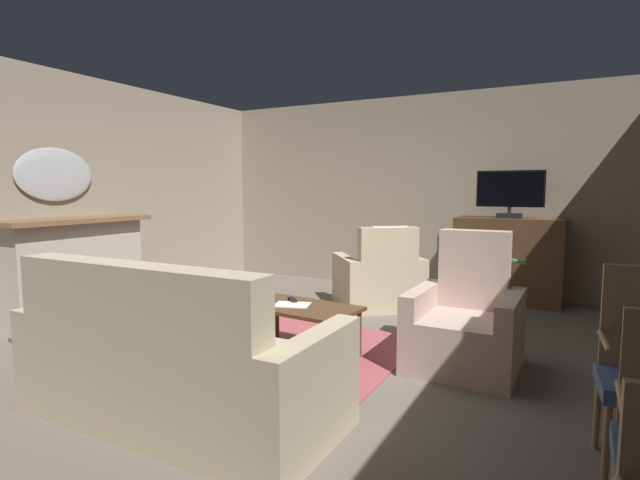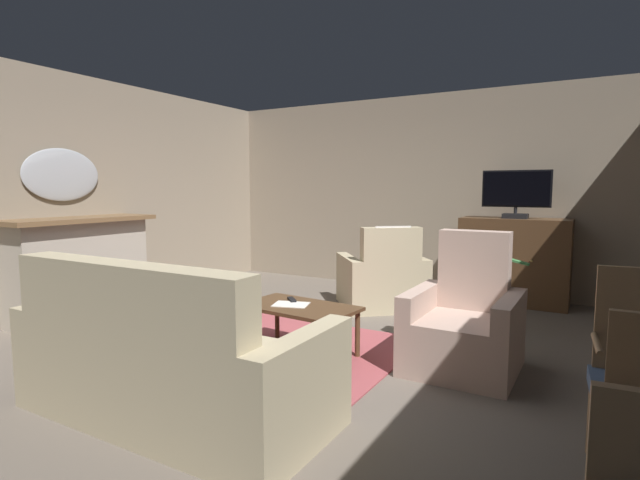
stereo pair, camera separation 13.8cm
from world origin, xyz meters
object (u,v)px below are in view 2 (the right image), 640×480
at_px(tv_cabinet, 514,263).
at_px(coffee_table, 299,311).
at_px(folded_newspaper, 291,304).
at_px(wall_mirror_oval, 62,175).
at_px(tv_remote, 292,300).
at_px(television, 516,193).
at_px(fireplace, 81,270).
at_px(armchair_facing_sofa, 383,282).
at_px(cat, 197,317).
at_px(potted_plant_leafy_by_curtain, 476,309).
at_px(sofa_floral, 168,366).
at_px(armchair_angled_to_table, 464,327).

xyz_separation_m(tv_cabinet, coffee_table, (-1.32, -2.99, -0.12)).
relative_size(coffee_table, folded_newspaper, 3.49).
xyz_separation_m(wall_mirror_oval, tv_remote, (2.90, 0.26, -1.15)).
height_order(tv_cabinet, television, television).
bearing_deg(tv_cabinet, fireplace, -142.70).
distance_m(armchair_facing_sofa, cat, 2.23).
relative_size(tv_remote, potted_plant_leafy_by_curtain, 0.20).
relative_size(armchair_facing_sofa, potted_plant_leafy_by_curtain, 1.54).
height_order(fireplace, tv_remote, fireplace).
bearing_deg(armchair_facing_sofa, potted_plant_leafy_by_curtain, -19.28).
relative_size(television, cat, 1.09).
bearing_deg(folded_newspaper, tv_remote, 103.13).
distance_m(coffee_table, folded_newspaper, 0.09).
distance_m(television, cat, 4.07).
xyz_separation_m(coffee_table, folded_newspaper, (-0.08, -0.01, 0.05)).
distance_m(sofa_floral, cat, 2.16).
bearing_deg(tv_remote, television, 107.45).
bearing_deg(tv_cabinet, sofa_floral, -107.72).
xyz_separation_m(fireplace, coffee_table, (2.80, 0.15, -0.15)).
distance_m(sofa_floral, potted_plant_leafy_by_curtain, 3.21).
xyz_separation_m(armchair_angled_to_table, cat, (-2.76, -0.15, -0.25)).
xyz_separation_m(fireplace, folded_newspaper, (2.72, 0.14, -0.10)).
bearing_deg(wall_mirror_oval, tv_remote, 5.21).
xyz_separation_m(sofa_floral, cat, (-1.36, 1.66, -0.25)).
distance_m(folded_newspaper, sofa_floral, 1.40).
bearing_deg(fireplace, wall_mirror_oval, -180.00).
bearing_deg(armchair_angled_to_table, television, 89.97).
bearing_deg(armchair_facing_sofa, tv_cabinet, 37.28).
bearing_deg(wall_mirror_oval, armchair_facing_sofa, 34.96).
bearing_deg(folded_newspaper, fireplace, 165.83).
distance_m(wall_mirror_oval, folded_newspaper, 3.19).
height_order(coffee_table, armchair_facing_sofa, armchair_facing_sofa).
bearing_deg(potted_plant_leafy_by_curtain, cat, -153.84).
xyz_separation_m(television, armchair_facing_sofa, (-1.35, -0.98, -1.08)).
bearing_deg(potted_plant_leafy_by_curtain, tv_remote, -132.85).
xyz_separation_m(coffee_table, potted_plant_leafy_by_curtain, (1.17, 1.54, -0.17)).
bearing_deg(armchair_facing_sofa, armchair_angled_to_table, -49.05).
bearing_deg(television, armchair_facing_sofa, -144.17).
distance_m(fireplace, sofa_floral, 3.00).
bearing_deg(fireplace, folded_newspaper, 2.89).
relative_size(sofa_floral, armchair_angled_to_table, 1.87).
height_order(sofa_floral, potted_plant_leafy_by_curtain, sofa_floral).
distance_m(sofa_floral, armchair_angled_to_table, 2.29).
bearing_deg(tv_cabinet, armchair_angled_to_table, -90.03).
bearing_deg(folded_newspaper, potted_plant_leafy_by_curtain, 34.13).
xyz_separation_m(fireplace, armchair_angled_to_table, (4.12, 0.56, -0.20)).
bearing_deg(armchair_angled_to_table, coffee_table, -162.72).
bearing_deg(tv_cabinet, potted_plant_leafy_by_curtain, -95.84).
bearing_deg(television, tv_remote, -117.53).
height_order(coffee_table, sofa_floral, sofa_floral).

